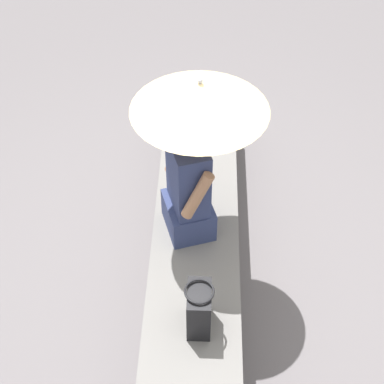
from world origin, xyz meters
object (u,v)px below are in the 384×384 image
Objects in this scene: handbag_black at (199,309)px; magazine at (196,145)px; person_seated at (188,184)px; parasol at (200,97)px.

handbag_black is 1.18× the size of magazine.
person_seated reaches higher than magazine.
parasol reaches higher than handbag_black.
parasol is 1.28m from magazine.
person_seated is 0.90m from magazine.
magazine is at bearing 178.15° from person_seated.
handbag_black is (0.74, 0.09, -0.23)m from person_seated.
person_seated is at bearing 21.96° from magazine.
handbag_black is 1.56m from magazine.
handbag_black reaches higher than magazine.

